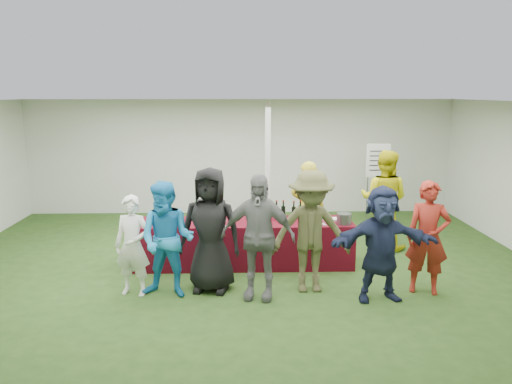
{
  "coord_description": "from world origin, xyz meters",
  "views": [
    {
      "loc": [
        0.01,
        -7.75,
        2.87
      ],
      "look_at": [
        0.26,
        0.27,
        1.25
      ],
      "focal_mm": 35.0,
      "sensor_mm": 36.0,
      "label": 1
    }
  ],
  "objects_px": {
    "customer_0": "(133,246)",
    "customer_4": "(311,232)",
    "staff_pourer": "(307,207)",
    "customer_6": "(428,238)",
    "customer_2": "(210,230)",
    "dump_bucket": "(344,219)",
    "wine_list_sign": "(378,167)",
    "serving_table": "(244,243)",
    "customer_3": "(258,237)",
    "customer_1": "(167,240)",
    "staff_back": "(384,200)",
    "customer_5": "(381,244)"
  },
  "relations": [
    {
      "from": "customer_0",
      "to": "customer_4",
      "type": "height_order",
      "value": "customer_4"
    },
    {
      "from": "staff_pourer",
      "to": "customer_6",
      "type": "height_order",
      "value": "staff_pourer"
    },
    {
      "from": "customer_2",
      "to": "customer_6",
      "type": "xyz_separation_m",
      "value": [
        3.11,
        -0.18,
        -0.09
      ]
    },
    {
      "from": "dump_bucket",
      "to": "staff_pourer",
      "type": "xyz_separation_m",
      "value": [
        -0.48,
        0.86,
        -0.0
      ]
    },
    {
      "from": "wine_list_sign",
      "to": "customer_4",
      "type": "xyz_separation_m",
      "value": [
        -1.88,
        -3.41,
        -0.42
      ]
    },
    {
      "from": "dump_bucket",
      "to": "wine_list_sign",
      "type": "relative_size",
      "value": 0.13
    },
    {
      "from": "dump_bucket",
      "to": "customer_4",
      "type": "relative_size",
      "value": 0.13
    },
    {
      "from": "serving_table",
      "to": "customer_4",
      "type": "bearing_deg",
      "value": -50.08
    },
    {
      "from": "dump_bucket",
      "to": "customer_3",
      "type": "relative_size",
      "value": 0.13
    },
    {
      "from": "dump_bucket",
      "to": "customer_2",
      "type": "xyz_separation_m",
      "value": [
        -2.12,
        -0.85,
        0.07
      ]
    },
    {
      "from": "dump_bucket",
      "to": "wine_list_sign",
      "type": "height_order",
      "value": "wine_list_sign"
    },
    {
      "from": "staff_pourer",
      "to": "customer_1",
      "type": "relative_size",
      "value": 1.01
    },
    {
      "from": "dump_bucket",
      "to": "customer_6",
      "type": "height_order",
      "value": "customer_6"
    },
    {
      "from": "serving_table",
      "to": "customer_4",
      "type": "distance_m",
      "value": 1.57
    },
    {
      "from": "customer_4",
      "to": "customer_6",
      "type": "bearing_deg",
      "value": -5.38
    },
    {
      "from": "wine_list_sign",
      "to": "customer_4",
      "type": "bearing_deg",
      "value": -118.91
    },
    {
      "from": "customer_0",
      "to": "customer_2",
      "type": "relative_size",
      "value": 0.8
    },
    {
      "from": "staff_back",
      "to": "customer_2",
      "type": "height_order",
      "value": "staff_back"
    },
    {
      "from": "customer_6",
      "to": "customer_2",
      "type": "bearing_deg",
      "value": -166.49
    },
    {
      "from": "customer_0",
      "to": "customer_2",
      "type": "xyz_separation_m",
      "value": [
        1.1,
        0.12,
        0.19
      ]
    },
    {
      "from": "customer_1",
      "to": "customer_0",
      "type": "bearing_deg",
      "value": -175.45
    },
    {
      "from": "dump_bucket",
      "to": "customer_4",
      "type": "height_order",
      "value": "customer_4"
    },
    {
      "from": "serving_table",
      "to": "staff_pourer",
      "type": "bearing_deg",
      "value": 29.13
    },
    {
      "from": "dump_bucket",
      "to": "customer_1",
      "type": "distance_m",
      "value": 2.91
    },
    {
      "from": "serving_table",
      "to": "customer_3",
      "type": "xyz_separation_m",
      "value": [
        0.18,
        -1.36,
        0.51
      ]
    },
    {
      "from": "staff_pourer",
      "to": "customer_1",
      "type": "xyz_separation_m",
      "value": [
        -2.23,
        -1.9,
        -0.01
      ]
    },
    {
      "from": "staff_pourer",
      "to": "customer_3",
      "type": "bearing_deg",
      "value": 74.56
    },
    {
      "from": "serving_table",
      "to": "customer_5",
      "type": "height_order",
      "value": "customer_5"
    },
    {
      "from": "staff_back",
      "to": "customer_1",
      "type": "relative_size",
      "value": 1.1
    },
    {
      "from": "serving_table",
      "to": "customer_4",
      "type": "xyz_separation_m",
      "value": [
        0.95,
        -1.14,
        0.52
      ]
    },
    {
      "from": "customer_0",
      "to": "customer_2",
      "type": "bearing_deg",
      "value": 19.75
    },
    {
      "from": "customer_2",
      "to": "customer_4",
      "type": "height_order",
      "value": "customer_2"
    },
    {
      "from": "customer_1",
      "to": "customer_6",
      "type": "distance_m",
      "value": 3.71
    },
    {
      "from": "staff_back",
      "to": "customer_5",
      "type": "height_order",
      "value": "staff_back"
    },
    {
      "from": "customer_0",
      "to": "staff_back",
      "type": "bearing_deg",
      "value": 39.77
    },
    {
      "from": "staff_back",
      "to": "staff_pourer",
      "type": "bearing_deg",
      "value": 38.58
    },
    {
      "from": "customer_1",
      "to": "customer_3",
      "type": "distance_m",
      "value": 1.28
    },
    {
      "from": "customer_3",
      "to": "customer_0",
      "type": "bearing_deg",
      "value": -172.96
    },
    {
      "from": "customer_2",
      "to": "customer_4",
      "type": "bearing_deg",
      "value": 7.84
    },
    {
      "from": "staff_pourer",
      "to": "customer_0",
      "type": "xyz_separation_m",
      "value": [
        -2.73,
        -1.83,
        -0.11
      ]
    },
    {
      "from": "customer_2",
      "to": "wine_list_sign",
      "type": "bearing_deg",
      "value": 55.68
    },
    {
      "from": "customer_6",
      "to": "dump_bucket",
      "type": "bearing_deg",
      "value": 150.88
    },
    {
      "from": "dump_bucket",
      "to": "customer_4",
      "type": "distance_m",
      "value": 1.14
    },
    {
      "from": "customer_0",
      "to": "customer_4",
      "type": "relative_size",
      "value": 0.81
    },
    {
      "from": "wine_list_sign",
      "to": "customer_1",
      "type": "height_order",
      "value": "wine_list_sign"
    },
    {
      "from": "serving_table",
      "to": "customer_1",
      "type": "bearing_deg",
      "value": -130.6
    },
    {
      "from": "customer_3",
      "to": "wine_list_sign",
      "type": "bearing_deg",
      "value": 66.37
    },
    {
      "from": "serving_table",
      "to": "customer_3",
      "type": "relative_size",
      "value": 2.02
    },
    {
      "from": "wine_list_sign",
      "to": "customer_6",
      "type": "xyz_separation_m",
      "value": [
        -0.21,
        -3.52,
        -0.49
      ]
    },
    {
      "from": "staff_pourer",
      "to": "customer_4",
      "type": "height_order",
      "value": "customer_4"
    }
  ]
}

